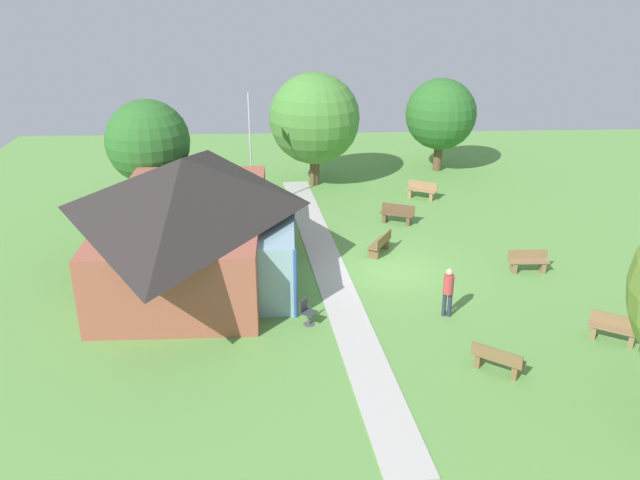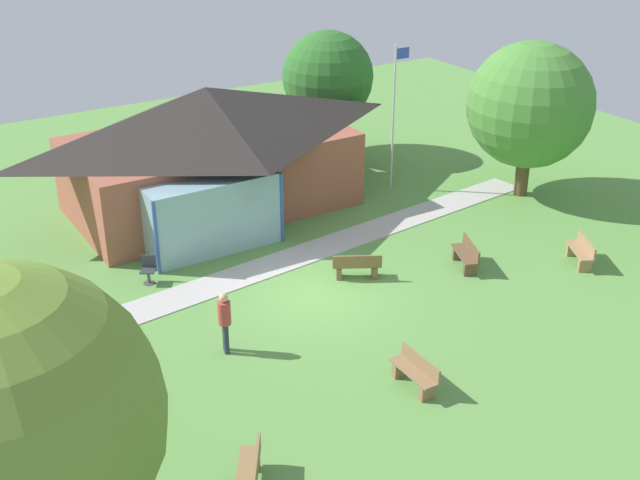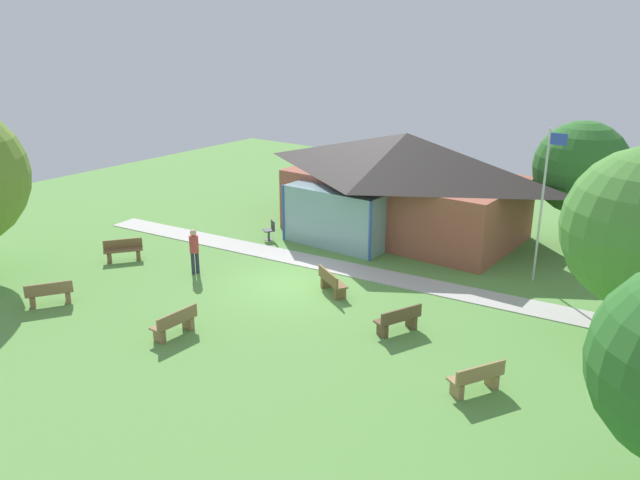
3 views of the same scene
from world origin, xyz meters
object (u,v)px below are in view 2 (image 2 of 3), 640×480
object	(u,v)px
bench_front_left	(250,472)
bench_lawn_far_right	(581,252)
bench_mid_left	(111,393)
visitor_strolling_lawn	(225,318)
tree_east_hedge	(530,105)
flagpole	(394,112)
bench_mid_right	(466,256)
bench_rear_near_path	(357,266)
patio_chair_west	(148,270)
pavilion	(209,148)
tree_behind_pavilion_right	(328,77)
bench_front_center	(415,373)
tree_lawn_corner	(2,424)

from	to	relation	value
bench_front_left	bench_lawn_far_right	size ratio (longest dim) A/B	0.98
bench_mid_left	visitor_strolling_lawn	distance (m)	3.47
bench_lawn_far_right	tree_east_hedge	size ratio (longest dim) A/B	0.26
flagpole	visitor_strolling_lawn	distance (m)	12.73
bench_mid_right	bench_rear_near_path	xyz separation A→B (m)	(-3.34, 1.20, 0.00)
tree_east_hedge	patio_chair_west	bearing A→B (deg)	176.80
flagpole	patio_chair_west	world-z (taller)	flagpole
pavilion	bench_rear_near_path	xyz separation A→B (m)	(1.46, -7.29, -1.93)
tree_behind_pavilion_right	bench_rear_near_path	bearing A→B (deg)	-117.74
visitor_strolling_lawn	bench_mid_right	bearing A→B (deg)	108.68
tree_behind_pavilion_right	bench_mid_right	bearing A→B (deg)	-99.70
flagpole	bench_lawn_far_right	xyz separation A→B (m)	(1.34, -8.31, -2.68)
bench_rear_near_path	pavilion	bearing A→B (deg)	130.71
patio_chair_west	bench_lawn_far_right	bearing A→B (deg)	-174.85
flagpole	visitor_strolling_lawn	world-z (taller)	flagpole
bench_front_center	bench_front_left	bearing A→B (deg)	102.32
bench_front_center	tree_behind_pavilion_right	distance (m)	17.25
visitor_strolling_lawn	tree_lawn_corner	bearing A→B (deg)	-33.30
bench_front_center	tree_behind_pavilion_right	size ratio (longest dim) A/B	0.28
bench_mid_left	visitor_strolling_lawn	xyz separation A→B (m)	(3.34, 0.72, 0.62)
bench_lawn_far_right	tree_behind_pavilion_right	size ratio (longest dim) A/B	0.29
bench_front_center	patio_chair_west	distance (m)	9.24
flagpole	visitor_strolling_lawn	size ratio (longest dim) A/B	3.21
bench_front_left	tree_behind_pavilion_right	distance (m)	20.68
bench_front_left	patio_chair_west	size ratio (longest dim) A/B	1.75
bench_mid_left	tree_lawn_corner	size ratio (longest dim) A/B	0.23
bench_front_left	bench_front_center	bearing A→B (deg)	-46.66
bench_front_left	bench_front_center	size ratio (longest dim) A/B	1.00
bench_mid_right	patio_chair_west	xyz separation A→B (m)	(-8.87, 4.32, 0.01)
bench_front_left	bench_rear_near_path	world-z (taller)	same
bench_rear_near_path	visitor_strolling_lawn	bearing A→B (deg)	-133.99
flagpole	visitor_strolling_lawn	xyz separation A→B (m)	(-10.47, -6.93, -2.06)
bench_lawn_far_right	bench_rear_near_path	bearing A→B (deg)	94.72
bench_mid_left	patio_chair_west	xyz separation A→B (m)	(3.01, 5.39, 0.01)
bench_rear_near_path	tree_behind_pavilion_right	world-z (taller)	tree_behind_pavilion_right
bench_front_left	visitor_strolling_lawn	bearing A→B (deg)	11.89
pavilion	flagpole	xyz separation A→B (m)	(6.74, -1.91, 0.74)
bench_rear_near_path	visitor_strolling_lawn	distance (m)	5.46
flagpole	bench_mid_right	xyz separation A→B (m)	(-1.93, -6.59, -2.68)
bench_front_left	bench_mid_right	bearing A→B (deg)	-31.13
bench_rear_near_path	patio_chair_west	distance (m)	6.34
tree_behind_pavilion_right	visitor_strolling_lawn	bearing A→B (deg)	-132.16
bench_mid_right	pavilion	bearing A→B (deg)	52.16
bench_front_center	patio_chair_west	world-z (taller)	patio_chair_west
bench_front_center	patio_chair_west	xyz separation A→B (m)	(-3.59, 8.52, 0.01)
bench_mid_right	tree_east_hedge	bearing A→B (deg)	-36.08
bench_mid_left	tree_behind_pavilion_right	world-z (taller)	tree_behind_pavilion_right
bench_mid_left	patio_chair_west	size ratio (longest dim) A/B	1.71
bench_lawn_far_right	tree_lawn_corner	size ratio (longest dim) A/B	0.24
pavilion	flagpole	distance (m)	7.04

